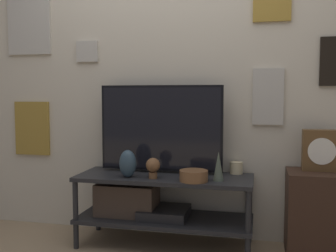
{
  "coord_description": "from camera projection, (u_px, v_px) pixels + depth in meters",
  "views": [
    {
      "loc": [
        0.68,
        -2.57,
        1.15
      ],
      "look_at": [
        0.03,
        0.28,
        0.92
      ],
      "focal_mm": 42.0,
      "sensor_mm": 36.0,
      "label": 1
    }
  ],
  "objects": [
    {
      "name": "vase_wide_bowl",
      "position": [
        194.0,
        176.0,
        2.77
      ],
      "size": [
        0.2,
        0.2,
        0.08
      ],
      "color": "brown",
      "rests_on": "media_console"
    },
    {
      "name": "television",
      "position": [
        161.0,
        128.0,
        3.05
      ],
      "size": [
        0.96,
        0.05,
        0.68
      ],
      "color": "black",
      "rests_on": "media_console"
    },
    {
      "name": "vase_slim_bronze",
      "position": [
        218.0,
        166.0,
        2.78
      ],
      "size": [
        0.08,
        0.08,
        0.21
      ],
      "color": "#4C5647",
      "rests_on": "media_console"
    },
    {
      "name": "vase_urn_stoneware",
      "position": [
        128.0,
        164.0,
        2.9
      ],
      "size": [
        0.13,
        0.12,
        0.2
      ],
      "color": "#2D4251",
      "rests_on": "media_console"
    },
    {
      "name": "wall_back",
      "position": [
        172.0,
        70.0,
        3.19
      ],
      "size": [
        6.4,
        0.08,
        2.7
      ],
      "color": "beige",
      "rests_on": "ground_plane"
    },
    {
      "name": "mantel_clock",
      "position": [
        321.0,
        150.0,
        2.8
      ],
      "size": [
        0.25,
        0.11,
        0.29
      ],
      "color": "brown",
      "rests_on": "side_table"
    },
    {
      "name": "media_console",
      "position": [
        150.0,
        201.0,
        3.01
      ],
      "size": [
        1.32,
        0.48,
        0.54
      ],
      "color": "#232326",
      "rests_on": "ground_plane"
    },
    {
      "name": "decorative_bust",
      "position": [
        153.0,
        166.0,
        2.86
      ],
      "size": [
        0.1,
        0.1,
        0.15
      ],
      "color": "brown",
      "rests_on": "media_console"
    },
    {
      "name": "candle_jar",
      "position": [
        236.0,
        168.0,
        3.04
      ],
      "size": [
        0.1,
        0.1,
        0.09
      ],
      "color": "beige",
      "rests_on": "media_console"
    },
    {
      "name": "side_table",
      "position": [
        319.0,
        214.0,
        2.79
      ],
      "size": [
        0.45,
        0.36,
        0.61
      ],
      "color": "#382319",
      "rests_on": "ground_plane"
    }
  ]
}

